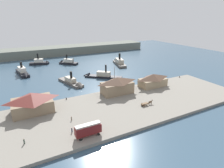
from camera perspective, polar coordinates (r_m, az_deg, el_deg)
name	(u,v)px	position (r m, az deg, el deg)	size (l,w,h in m)	color
ground_plane	(111,89)	(100.23, -0.47, -1.49)	(320.00, 320.00, 0.00)	#385166
quay_promenade	(133,104)	(82.68, 6.48, -6.18)	(110.00, 36.00, 1.20)	gray
seawall_edge	(114,90)	(97.08, 0.49, -1.92)	(110.00, 0.80, 1.00)	#666159
ferry_shed_central_terminal	(32,103)	(79.96, -23.65, -5.38)	(15.48, 11.43, 7.45)	#847056
ferry_shed_east_terminal	(117,85)	(90.12, 1.63, -0.37)	(15.56, 8.40, 8.37)	#847056
ferry_shed_customs_shed	(153,80)	(101.97, 12.66, 1.22)	(15.15, 7.90, 6.95)	#998466
street_tram	(88,129)	(60.26, -7.50, -13.83)	(8.48, 2.67, 4.37)	maroon
horse_cart	(147,103)	(80.81, 10.83, -5.89)	(6.01, 1.38, 1.87)	brown
pedestrian_standing_center	(71,118)	(70.35, -12.58, -10.47)	(0.39, 0.39, 1.59)	#6B5B4C
pedestrian_walking_east	(72,130)	(63.95, -12.45, -13.84)	(0.43, 0.43, 1.72)	#33384C
pedestrian_near_east_shed	(24,141)	(63.60, -25.80, -15.85)	(0.43, 0.43, 1.75)	#3D4C42
mooring_post_east	(180,77)	(122.43, 20.38, 2.15)	(0.44, 0.44, 0.90)	black
mooring_post_center_east	(166,79)	(115.20, 16.63, 1.47)	(0.44, 0.44, 0.90)	black
mooring_post_center_west	(66,99)	(87.30, -14.10, -4.44)	(0.44, 0.44, 0.90)	black
ferry_approaching_west	(99,75)	(118.65, -4.00, 2.68)	(22.80, 19.93, 10.24)	black
ferry_approaching_east	(119,62)	(151.40, 2.10, 6.86)	(11.29, 24.41, 11.40)	#514C47
ferry_mid_harbor	(23,73)	(136.87, -26.10, 3.24)	(8.22, 22.79, 9.93)	black
ferry_moored_west	(67,62)	(156.45, -13.93, 6.62)	(15.13, 14.79, 9.30)	black
ferry_moored_east	(73,83)	(107.97, -12.10, 0.38)	(10.79, 22.84, 9.37)	#514C47
ferry_outer_harbor	(41,62)	(162.00, -21.36, 6.32)	(16.44, 9.15, 10.56)	black
far_headland	(63,50)	(200.28, -15.07, 10.19)	(180.00, 24.00, 8.00)	#60665B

